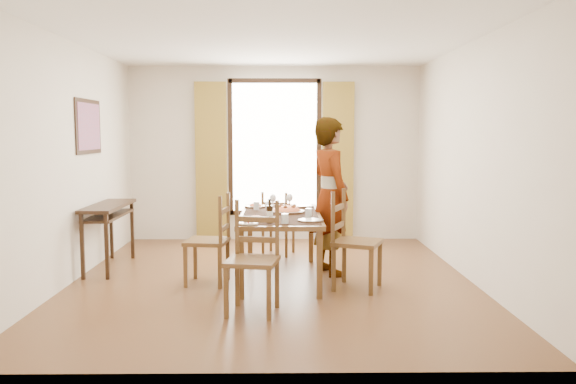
{
  "coord_description": "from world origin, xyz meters",
  "views": [
    {
      "loc": [
        0.1,
        -6.27,
        1.67
      ],
      "look_at": [
        0.18,
        0.11,
        1.0
      ],
      "focal_mm": 35.0,
      "sensor_mm": 36.0,
      "label": 1
    }
  ],
  "objects_px": {
    "console_table": "(108,214)",
    "man": "(330,196)",
    "pasta_platter": "(287,208)",
    "dining_table": "(280,219)"
  },
  "relations": [
    {
      "from": "console_table",
      "to": "pasta_platter",
      "type": "bearing_deg",
      "value": -11.54
    },
    {
      "from": "dining_table",
      "to": "pasta_platter",
      "type": "height_order",
      "value": "pasta_platter"
    },
    {
      "from": "console_table",
      "to": "dining_table",
      "type": "xyz_separation_m",
      "value": [
        2.12,
        -0.51,
        0.0
      ]
    },
    {
      "from": "dining_table",
      "to": "pasta_platter",
      "type": "bearing_deg",
      "value": 39.14
    },
    {
      "from": "console_table",
      "to": "man",
      "type": "height_order",
      "value": "man"
    },
    {
      "from": "dining_table",
      "to": "man",
      "type": "distance_m",
      "value": 0.68
    },
    {
      "from": "dining_table",
      "to": "pasta_platter",
      "type": "relative_size",
      "value": 4.38
    },
    {
      "from": "dining_table",
      "to": "man",
      "type": "xyz_separation_m",
      "value": [
        0.59,
        0.23,
        0.24
      ]
    },
    {
      "from": "console_table",
      "to": "dining_table",
      "type": "bearing_deg",
      "value": -13.57
    },
    {
      "from": "man",
      "to": "console_table",
      "type": "bearing_deg",
      "value": 63.33
    }
  ]
}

